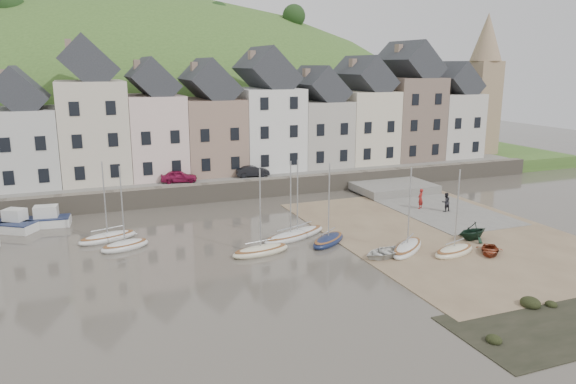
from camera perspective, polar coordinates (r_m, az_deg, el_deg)
name	(u,v)px	position (r m, az deg, el deg)	size (l,w,h in m)	color
ground	(319,250)	(39.49, 3.22, -6.10)	(160.00, 160.00, 0.00)	#494339
quay_land	(212,165)	(68.75, -8.00, 2.77)	(90.00, 30.00, 1.50)	#3B5B24
quay_street	(238,176)	(57.68, -5.30, 1.66)	(70.00, 7.00, 0.10)	slate
seawall	(248,189)	(54.54, -4.25, 0.31)	(70.00, 1.20, 1.80)	slate
beach	(445,233)	(45.01, 16.08, -4.13)	(18.00, 26.00, 0.06)	brown
slipway	(427,204)	(53.47, 14.31, -1.26)	(8.00, 18.00, 0.12)	slate
hillside	(149,245)	(99.37, -14.34, -5.43)	(134.40, 84.00, 84.00)	#3B5B24
townhouse_terrace	(243,118)	(60.65, -4.75, 7.75)	(61.05, 8.00, 13.93)	white
church_spire	(484,80)	(76.63, 19.82, 10.96)	(4.00, 4.00, 18.00)	#997F60
sailboat_0	(108,237)	(43.63, -18.36, -4.52)	(4.75, 2.84, 6.32)	silver
sailboat_1	(125,245)	(41.34, -16.70, -5.37)	(3.91, 2.62, 6.32)	silver
sailboat_2	(261,250)	(38.62, -2.88, -6.13)	(4.59, 2.21, 6.32)	beige
sailboat_3	(291,236)	(41.63, 0.28, -4.67)	(5.21, 3.02, 6.32)	silver
sailboat_4	(297,234)	(42.18, 0.98, -4.44)	(5.80, 3.67, 6.32)	silver
sailboat_5	(328,240)	(40.90, 4.24, -5.03)	(4.12, 3.69, 6.32)	#151F42
sailboat_6	(407,248)	(40.03, 12.39, -5.73)	(4.74, 4.28, 6.32)	silver
sailboat_7	(454,251)	(40.22, 17.01, -5.91)	(4.14, 2.56, 6.32)	beige
motorboat_0	(9,224)	(49.10, -27.16, -2.98)	(4.69, 3.92, 1.70)	silver
motorboat_2	(39,220)	(49.30, -24.64, -2.67)	(5.38, 2.30, 1.70)	silver
rowboat_white	(383,252)	(38.37, 9.96, -6.25)	(2.27, 3.18, 0.66)	silver
rowboat_green	(473,231)	(43.62, 18.78, -3.88)	(2.27, 2.64, 1.39)	black
rowboat_red	(490,250)	(40.94, 20.37, -5.74)	(1.85, 2.59, 0.54)	maroon
person_red	(420,199)	(51.36, 13.70, -0.68)	(0.68, 0.44, 1.86)	maroon
person_dark	(446,202)	(50.95, 16.19, -1.02)	(0.84, 0.65, 1.73)	black
car_left	(179,176)	(55.18, -11.37, 1.62)	(1.43, 3.55, 1.21)	maroon
car_right	(253,171)	(57.01, -3.74, 2.18)	(1.21, 3.47, 1.14)	black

